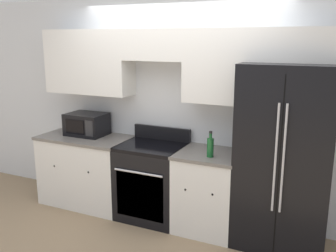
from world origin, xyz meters
TOP-DOWN VIEW (x-y plane):
  - ground_plane at (0.00, 0.00)m, footprint 12.00×12.00m
  - wall_back at (0.01, 0.58)m, footprint 8.00×0.39m
  - lower_cabinets_left at (-1.16, 0.31)m, footprint 1.17×0.64m
  - lower_cabinets_right at (0.49, 0.31)m, footprint 0.69×0.64m
  - oven_range at (-0.21, 0.31)m, footprint 0.75×0.65m
  - refrigerator at (1.28, 0.34)m, footprint 0.91×0.72m
  - microwave at (-1.18, 0.39)m, footprint 0.49×0.37m
  - bottle at (0.55, 0.18)m, footprint 0.07×0.07m

SIDE VIEW (x-z plane):
  - ground_plane at x=0.00m, z-range 0.00..0.00m
  - lower_cabinets_left at x=-1.16m, z-range 0.00..0.90m
  - lower_cabinets_right at x=0.49m, z-range 0.00..0.90m
  - oven_range at x=-0.21m, z-range -0.07..0.98m
  - refrigerator at x=1.28m, z-range 0.00..1.88m
  - bottle at x=0.55m, z-range 0.87..1.14m
  - microwave at x=-1.18m, z-range 0.90..1.18m
  - wall_back at x=0.01m, z-range 0.21..2.81m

